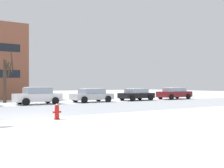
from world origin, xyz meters
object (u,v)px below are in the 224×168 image
fire_hydrant (57,112)px  parked_car_white (38,96)px  parked_car_silver (92,95)px  parked_car_black (136,94)px  parked_car_maroon (174,93)px

fire_hydrant → parked_car_white: (2.50, 11.16, 0.38)m
parked_car_silver → parked_car_black: bearing=-0.5°
parked_car_black → parked_car_maroon: bearing=-2.6°
parked_car_black → parked_car_maroon: size_ratio=0.87×
fire_hydrant → parked_car_black: (13.65, 11.26, 0.29)m
fire_hydrant → parked_car_white: bearing=77.3°
parked_car_white → fire_hydrant: bearing=-102.7°
fire_hydrant → parked_car_maroon: size_ratio=0.18×
parked_car_white → parked_car_silver: parked_car_white is taller
parked_car_black → fire_hydrant: bearing=-140.5°
fire_hydrant → parked_car_maroon: bearing=29.8°
parked_car_white → parked_car_maroon: (16.72, -0.16, -0.05)m
parked_car_white → parked_car_black: bearing=0.5°
parked_car_white → parked_car_maroon: 16.72m
fire_hydrant → parked_car_silver: parked_car_silver is taller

